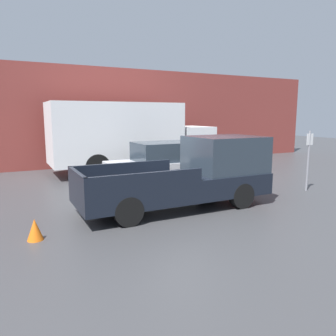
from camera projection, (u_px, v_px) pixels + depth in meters
name	position (u px, v px, depth m)	size (l,w,h in m)	color
ground_plane	(190.00, 202.00, 10.18)	(60.00, 60.00, 0.00)	#3D3D3F
building_wall	(107.00, 117.00, 17.45)	(28.00, 0.15, 5.18)	brown
pickup_truck	(192.00, 175.00, 9.68)	(5.63, 1.98, 2.05)	black
car	(163.00, 164.00, 12.66)	(4.22, 1.89, 1.67)	silver
delivery_truck	(127.00, 135.00, 15.50)	(7.84, 2.55, 3.25)	white
parking_sign	(308.00, 157.00, 11.60)	(0.30, 0.07, 2.15)	gray
traffic_cone	(35.00, 230.00, 7.09)	(0.34, 0.34, 0.48)	orange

